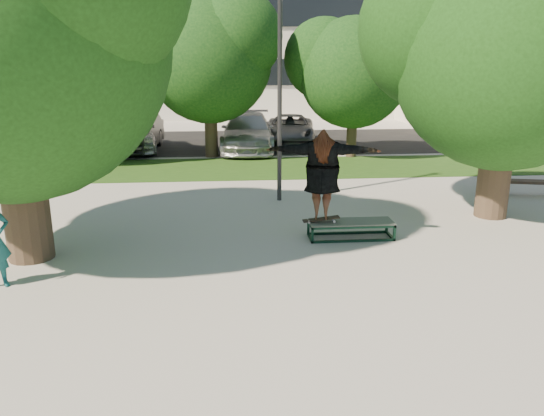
{
  "coord_description": "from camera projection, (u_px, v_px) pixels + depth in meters",
  "views": [
    {
      "loc": [
        -0.4,
        -8.98,
        3.68
      ],
      "look_at": [
        0.42,
        0.6,
        1.0
      ],
      "focal_mm": 35.0,
      "sensor_mm": 36.0,
      "label": 1
    }
  ],
  "objects": [
    {
      "name": "ground",
      "position": [
        252.0,
        270.0,
        9.63
      ],
      "size": [
        120.0,
        120.0,
        0.0
      ],
      "primitive_type": "plane",
      "color": "#ABA49D",
      "rests_on": "ground"
    },
    {
      "name": "grass_strip",
      "position": [
        267.0,
        168.0,
        18.83
      ],
      "size": [
        30.0,
        4.0,
        0.02
      ],
      "primitive_type": "cube",
      "color": "#1C4313",
      "rests_on": "ground"
    },
    {
      "name": "asphalt_strip",
      "position": [
        235.0,
        142.0,
        24.99
      ],
      "size": [
        40.0,
        8.0,
        0.01
      ],
      "primitive_type": "cube",
      "color": "black",
      "rests_on": "ground"
    },
    {
      "name": "tree_right",
      "position": [
        504.0,
        42.0,
        11.99
      ],
      "size": [
        6.24,
        5.33,
        6.51
      ],
      "color": "#38281E",
      "rests_on": "ground"
    },
    {
      "name": "bg_tree_left",
      "position": [
        50.0,
        59.0,
        18.72
      ],
      "size": [
        5.28,
        4.51,
        5.77
      ],
      "color": "#38281E",
      "rests_on": "ground"
    },
    {
      "name": "bg_tree_mid",
      "position": [
        207.0,
        52.0,
        20.06
      ],
      "size": [
        5.76,
        4.92,
        6.24
      ],
      "color": "#38281E",
      "rests_on": "ground"
    },
    {
      "name": "bg_tree_right",
      "position": [
        352.0,
        66.0,
        20.17
      ],
      "size": [
        5.04,
        4.31,
        5.43
      ],
      "color": "#38281E",
      "rests_on": "ground"
    },
    {
      "name": "lamppost",
      "position": [
        280.0,
        82.0,
        13.67
      ],
      "size": [
        0.25,
        0.15,
        6.11
      ],
      "color": "#2D2D30",
      "rests_on": "ground"
    },
    {
      "name": "side_building",
      "position": [
        538.0,
        55.0,
        31.16
      ],
      "size": [
        15.0,
        10.0,
        8.0
      ],
      "primitive_type": "cube",
      "color": "beige",
      "rests_on": "ground"
    },
    {
      "name": "grind_box",
      "position": [
        351.0,
        230.0,
        11.36
      ],
      "size": [
        1.8,
        0.6,
        0.38
      ],
      "color": "black",
      "rests_on": "ground"
    },
    {
      "name": "skater_rig",
      "position": [
        322.0,
        175.0,
        10.98
      ],
      "size": [
        2.41,
        1.09,
        1.98
      ],
      "rotation": [
        0.0,
        0.0,
        2.94
      ],
      "color": "white",
      "rests_on": "grind_box"
    },
    {
      "name": "bench",
      "position": [
        539.0,
        183.0,
        14.88
      ],
      "size": [
        2.84,
        1.03,
        0.43
      ],
      "rotation": [
        0.0,
        0.0,
        -0.24
      ],
      "color": "#433328",
      "rests_on": "ground"
    },
    {
      "name": "car_silver_a",
      "position": [
        131.0,
        131.0,
        22.25
      ],
      "size": [
        2.73,
        5.09,
        1.64
      ],
      "primitive_type": "imported",
      "rotation": [
        0.0,
        0.0,
        0.17
      ],
      "color": "silver",
      "rests_on": "asphalt_strip"
    },
    {
      "name": "car_dark",
      "position": [
        134.0,
        133.0,
        22.04
      ],
      "size": [
        1.95,
        4.78,
        1.54
      ],
      "primitive_type": "imported",
      "rotation": [
        0.0,
        0.0,
        -0.07
      ],
      "color": "black",
      "rests_on": "asphalt_strip"
    },
    {
      "name": "car_grey",
      "position": [
        290.0,
        130.0,
        24.15
      ],
      "size": [
        2.75,
        4.96,
        1.31
      ],
      "primitive_type": "imported",
      "rotation": [
        0.0,
        0.0,
        -0.13
      ],
      "color": "#5C5D62",
      "rests_on": "asphalt_strip"
    },
    {
      "name": "car_silver_b",
      "position": [
        248.0,
        132.0,
        22.43
      ],
      "size": [
        2.46,
        5.42,
        1.54
      ],
      "primitive_type": "imported",
      "rotation": [
        0.0,
        0.0,
        -0.06
      ],
      "color": "#BBBAC0",
      "rests_on": "asphalt_strip"
    }
  ]
}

